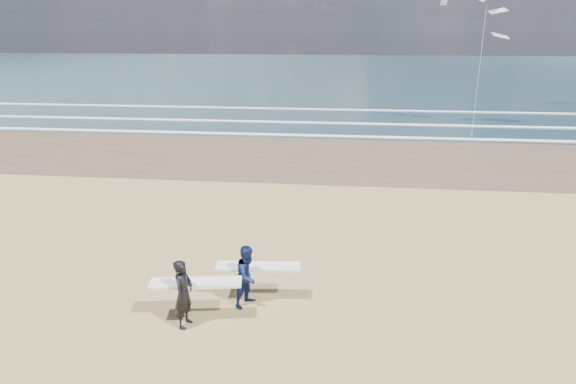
# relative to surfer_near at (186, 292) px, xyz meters

# --- Properties ---
(ocean) EXTENTS (220.00, 100.00, 0.02)m
(ocean) POSITION_rel_surfer_near_xyz_m (19.74, 71.75, -0.86)
(ocean) COLOR #192F37
(ocean) RESTS_ON ground
(foam_breakers) EXTENTS (220.00, 11.70, 0.05)m
(foam_breakers) POSITION_rel_surfer_near_xyz_m (19.74, 27.85, -0.82)
(foam_breakers) COLOR white
(foam_breakers) RESTS_ON ground
(surfer_near) EXTENTS (2.26, 1.12, 1.71)m
(surfer_near) POSITION_rel_surfer_near_xyz_m (0.00, 0.00, 0.00)
(surfer_near) COLOR black
(surfer_near) RESTS_ON ground
(surfer_far) EXTENTS (2.24, 1.21, 1.63)m
(surfer_far) POSITION_rel_surfer_near_xyz_m (1.31, 1.14, -0.05)
(surfer_far) COLOR #0B1641
(surfer_far) RESTS_ON ground
(kite_1) EXTENTS (5.56, 4.71, 9.91)m
(kite_1) POSITION_rel_surfer_near_xyz_m (12.45, 26.49, 4.55)
(kite_1) COLOR slate
(kite_1) RESTS_ON ground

